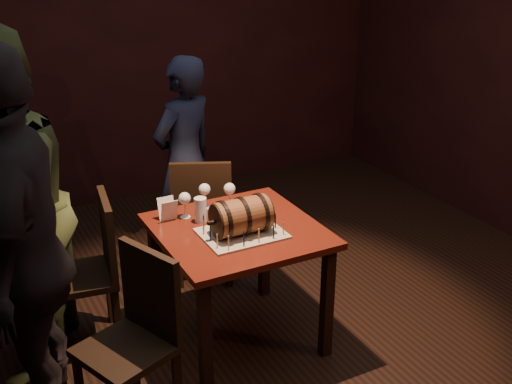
% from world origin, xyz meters
% --- Properties ---
extents(room_shell, '(5.04, 5.04, 2.80)m').
position_xyz_m(room_shell, '(0.00, 0.00, 1.40)').
color(room_shell, black).
rests_on(room_shell, ground).
extents(pub_table, '(0.90, 0.90, 0.75)m').
position_xyz_m(pub_table, '(-0.09, 0.05, 0.64)').
color(pub_table, '#44120B').
rests_on(pub_table, ground).
extents(cake_board, '(0.45, 0.35, 0.01)m').
position_xyz_m(cake_board, '(-0.10, -0.03, 0.76)').
color(cake_board, '#AEA28C').
rests_on(cake_board, pub_table).
extents(barrel_cake, '(0.37, 0.22, 0.22)m').
position_xyz_m(barrel_cake, '(-0.10, -0.03, 0.86)').
color(barrel_cake, brown).
rests_on(barrel_cake, cake_board).
extents(birthday_candles, '(0.40, 0.30, 0.09)m').
position_xyz_m(birthday_candles, '(-0.10, -0.03, 0.80)').
color(birthday_candles, '#D7BF80').
rests_on(birthday_candles, cake_board).
extents(wine_glass_left, '(0.07, 0.07, 0.16)m').
position_xyz_m(wine_glass_left, '(-0.30, 0.32, 0.87)').
color(wine_glass_left, silver).
rests_on(wine_glass_left, pub_table).
extents(wine_glass_mid, '(0.07, 0.07, 0.16)m').
position_xyz_m(wine_glass_mid, '(-0.14, 0.39, 0.87)').
color(wine_glass_mid, silver).
rests_on(wine_glass_mid, pub_table).
extents(wine_glass_right, '(0.07, 0.07, 0.16)m').
position_xyz_m(wine_glass_right, '(-0.00, 0.33, 0.87)').
color(wine_glass_right, silver).
rests_on(wine_glass_right, pub_table).
extents(pint_of_ale, '(0.07, 0.07, 0.15)m').
position_xyz_m(pint_of_ale, '(-0.24, 0.22, 0.82)').
color(pint_of_ale, silver).
rests_on(pint_of_ale, pub_table).
extents(menu_card, '(0.10, 0.05, 0.13)m').
position_xyz_m(menu_card, '(-0.40, 0.34, 0.81)').
color(menu_card, white).
rests_on(menu_card, pub_table).
extents(chair_back, '(0.53, 0.53, 0.93)m').
position_xyz_m(chair_back, '(0.00, 0.78, 0.52)').
color(chair_back, black).
rests_on(chair_back, ground).
extents(chair_left_rear, '(0.45, 0.45, 0.93)m').
position_xyz_m(chair_left_rear, '(-0.84, 0.43, 0.52)').
color(chair_left_rear, black).
rests_on(chair_left_rear, ground).
extents(chair_left_front, '(0.52, 0.52, 0.93)m').
position_xyz_m(chair_left_front, '(-0.82, -0.33, 0.52)').
color(chair_left_front, black).
rests_on(chair_left_front, ground).
extents(person_back, '(0.66, 0.56, 1.53)m').
position_xyz_m(person_back, '(0.05, 1.20, 0.76)').
color(person_back, '#1A1F34').
rests_on(person_back, ground).
extents(person_left_rear, '(1.02, 1.13, 1.92)m').
position_xyz_m(person_left_rear, '(-1.27, 0.41, 0.96)').
color(person_left_rear, '#353F1F').
rests_on(person_left_rear, ground).
extents(person_left_front, '(0.79, 1.23, 1.95)m').
position_xyz_m(person_left_front, '(-1.28, -0.18, 0.98)').
color(person_left_front, black).
rests_on(person_left_front, ground).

